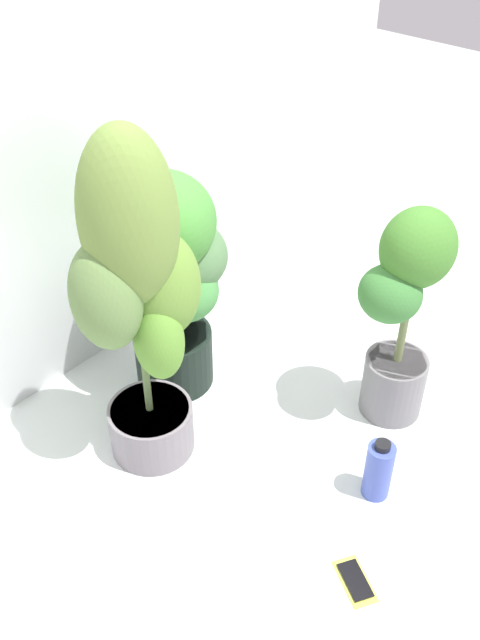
{
  "coord_description": "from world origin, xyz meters",
  "views": [
    {
      "loc": [
        -1.25,
        -0.82,
        1.69
      ],
      "look_at": [
        0.01,
        0.27,
        0.38
      ],
      "focal_mm": 39.63,
      "sensor_mm": 36.0,
      "label": 1
    }
  ],
  "objects_px": {
    "potted_plant_back_center": "(170,268)",
    "nutrient_bottle": "(378,470)",
    "potted_plant_front_right": "(403,309)",
    "cell_phone": "(355,581)",
    "potted_plant_back_left": "(138,292)"
  },
  "relations": [
    {
      "from": "potted_plant_back_left",
      "to": "cell_phone",
      "type": "bearing_deg",
      "value": -88.63
    },
    {
      "from": "potted_plant_front_right",
      "to": "nutrient_bottle",
      "type": "xyz_separation_m",
      "value": [
        -0.31,
        -0.16,
        -0.32
      ]
    },
    {
      "from": "potted_plant_front_right",
      "to": "nutrient_bottle",
      "type": "height_order",
      "value": "potted_plant_front_right"
    },
    {
      "from": "cell_phone",
      "to": "potted_plant_back_center",
      "type": "bearing_deg",
      "value": -74.79
    },
    {
      "from": "potted_plant_front_right",
      "to": "nutrient_bottle",
      "type": "relative_size",
      "value": 3.54
    },
    {
      "from": "potted_plant_back_left",
      "to": "nutrient_bottle",
      "type": "xyz_separation_m",
      "value": [
        0.3,
        -0.62,
        -0.5
      ]
    },
    {
      "from": "potted_plant_front_right",
      "to": "cell_phone",
      "type": "height_order",
      "value": "potted_plant_front_right"
    },
    {
      "from": "potted_plant_back_center",
      "to": "nutrient_bottle",
      "type": "xyz_separation_m",
      "value": [
        0.03,
        -0.79,
        -0.37
      ]
    },
    {
      "from": "potted_plant_front_right",
      "to": "potted_plant_back_center",
      "type": "relative_size",
      "value": 0.96
    },
    {
      "from": "potted_plant_back_left",
      "to": "nutrient_bottle",
      "type": "bearing_deg",
      "value": -64.16
    },
    {
      "from": "potted_plant_back_center",
      "to": "nutrient_bottle",
      "type": "bearing_deg",
      "value": -87.61
    },
    {
      "from": "cell_phone",
      "to": "potted_plant_front_right",
      "type": "bearing_deg",
      "value": -124.38
    },
    {
      "from": "potted_plant_front_right",
      "to": "potted_plant_back_left",
      "type": "relative_size",
      "value": 0.7
    },
    {
      "from": "potted_plant_front_right",
      "to": "potted_plant_back_left",
      "type": "bearing_deg",
      "value": 142.87
    },
    {
      "from": "potted_plant_back_left",
      "to": "cell_phone",
      "type": "distance_m",
      "value": 0.95
    }
  ]
}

